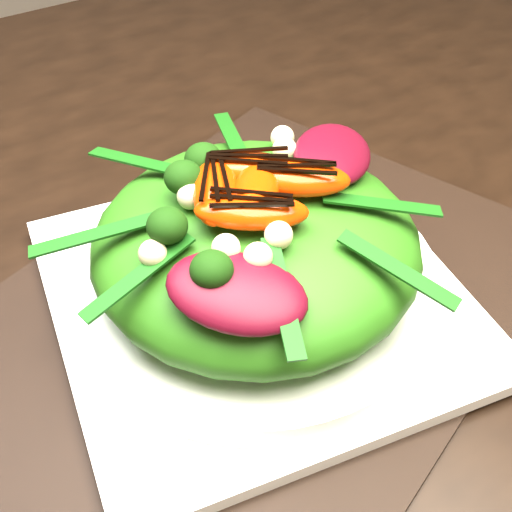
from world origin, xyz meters
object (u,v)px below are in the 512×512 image
dining_table (358,149)px  plate_base (256,295)px  placemat (256,302)px  orange_segment (233,167)px  salad_bowl (256,281)px  lettuce_mound (256,244)px

dining_table → plate_base: 0.26m
dining_table → placemat: bearing=-146.2°
placemat → orange_segment: 0.11m
plate_base → salad_bowl: salad_bowl is taller
placemat → dining_table: bearing=33.8°
orange_segment → lettuce_mound: bearing=-90.6°
plate_base → placemat: bearing=90.0°
placemat → lettuce_mound: 0.06m
dining_table → placemat: 0.25m
lettuce_mound → salad_bowl: bearing=0.0°
dining_table → lettuce_mound: (-0.21, -0.14, 0.08)m
placemat → plate_base: size_ratio=1.54×
dining_table → orange_segment: (-0.21, -0.11, 0.13)m
plate_base → salad_bowl: size_ratio=1.09×
lettuce_mound → placemat: bearing=-26.6°
plate_base → lettuce_mound: size_ratio=1.26×
dining_table → salad_bowl: (-0.21, -0.14, 0.04)m
placemat → salad_bowl: size_ratio=1.67×
dining_table → lettuce_mound: dining_table is taller
lettuce_mound → orange_segment: bearing=89.4°
plate_base → lettuce_mound: lettuce_mound is taller
plate_base → orange_segment: orange_segment is taller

